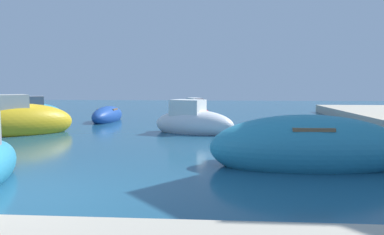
# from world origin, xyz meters

# --- Properties ---
(ground) EXTENTS (80.00, 80.00, 0.00)m
(ground) POSITION_xyz_m (0.00, 0.00, 0.00)
(ground) COLOR #1E5170
(quay_promenade) EXTENTS (44.00, 32.00, 0.50)m
(quay_promenade) POSITION_xyz_m (4.32, -0.37, 0.25)
(quay_promenade) COLOR #BCB29E
(quay_promenade) RESTS_ON ground
(moored_boat_1) EXTENTS (4.31, 4.03, 1.92)m
(moored_boat_1) POSITION_xyz_m (-4.59, 8.64, 0.48)
(moored_boat_1) COLOR gold
(moored_boat_1) RESTS_ON ground
(moored_boat_2) EXTENTS (2.33, 3.25, 1.41)m
(moored_boat_2) POSITION_xyz_m (1.98, 15.61, 0.34)
(moored_boat_2) COLOR #B21E1E
(moored_boat_2) RESTS_ON ground
(moored_boat_3) EXTENTS (3.67, 2.49, 1.62)m
(moored_boat_3) POSITION_xyz_m (2.26, 9.52, 0.42)
(moored_boat_3) COLOR white
(moored_boat_3) RESTS_ON ground
(moored_boat_6) EXTENTS (4.66, 1.84, 1.63)m
(moored_boat_6) POSITION_xyz_m (5.44, 3.26, 0.45)
(moored_boat_6) COLOR teal
(moored_boat_6) RESTS_ON ground
(moored_boat_7) EXTENTS (1.26, 3.66, 1.03)m
(moored_boat_7) POSITION_xyz_m (-2.64, 14.16, 0.29)
(moored_boat_7) COLOR #1E479E
(moored_boat_7) RESTS_ON ground
(moored_boat_8) EXTENTS (4.22, 3.00, 1.53)m
(moored_boat_8) POSITION_xyz_m (-7.90, 15.49, 0.40)
(moored_boat_8) COLOR teal
(moored_boat_8) RESTS_ON ground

